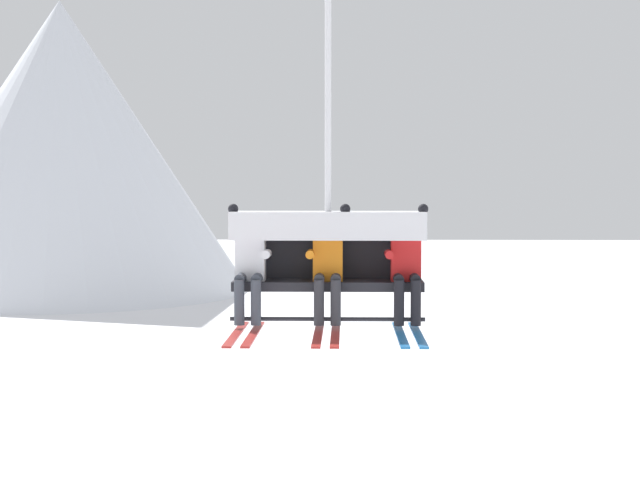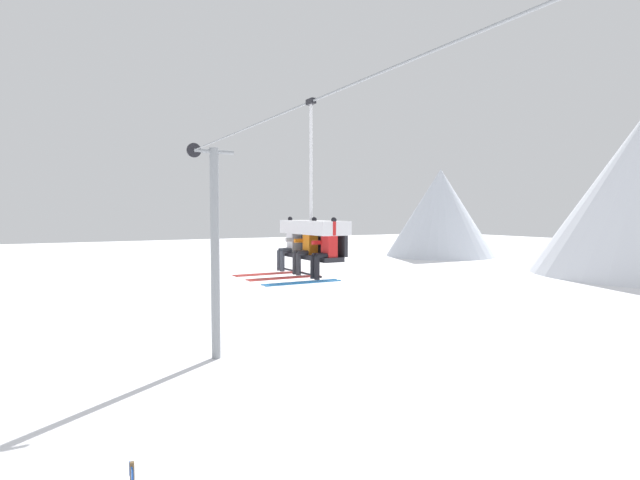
{
  "view_description": "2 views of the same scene",
  "coord_description": "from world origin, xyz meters",
  "px_view_note": "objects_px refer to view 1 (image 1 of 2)",
  "views": [
    {
      "loc": [
        1.59,
        -11.41,
        5.98
      ],
      "look_at": [
        1.31,
        -0.88,
        5.41
      ],
      "focal_mm": 55.0,
      "sensor_mm": 36.0,
      "label": 1
    },
    {
      "loc": [
        11.19,
        -6.03,
        5.89
      ],
      "look_at": [
        1.49,
        -0.62,
        5.29
      ],
      "focal_mm": 28.0,
      "sensor_mm": 36.0,
      "label": 2
    }
  ],
  "objects_px": {
    "chairlift_chair": "(328,235)",
    "skier_white": "(249,264)",
    "skier_orange": "(328,265)",
    "skier_red": "(407,265)"
  },
  "relations": [
    {
      "from": "chairlift_chair",
      "to": "skier_orange",
      "type": "bearing_deg",
      "value": -89.11
    },
    {
      "from": "skier_orange",
      "to": "skier_white",
      "type": "bearing_deg",
      "value": 180.0
    },
    {
      "from": "chairlift_chair",
      "to": "skier_orange",
      "type": "height_order",
      "value": "chairlift_chair"
    },
    {
      "from": "skier_red",
      "to": "skier_white",
      "type": "bearing_deg",
      "value": 180.0
    },
    {
      "from": "chairlift_chair",
      "to": "skier_white",
      "type": "height_order",
      "value": "chairlift_chair"
    },
    {
      "from": "chairlift_chair",
      "to": "skier_white",
      "type": "xyz_separation_m",
      "value": [
        -0.85,
        -0.21,
        -0.31
      ]
    },
    {
      "from": "skier_white",
      "to": "skier_orange",
      "type": "height_order",
      "value": "same"
    },
    {
      "from": "skier_orange",
      "to": "skier_red",
      "type": "xyz_separation_m",
      "value": [
        0.84,
        0.0,
        0.0
      ]
    },
    {
      "from": "chairlift_chair",
      "to": "skier_orange",
      "type": "xyz_separation_m",
      "value": [
        0.0,
        -0.21,
        -0.31
      ]
    },
    {
      "from": "chairlift_chair",
      "to": "skier_red",
      "type": "distance_m",
      "value": 0.93
    }
  ]
}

